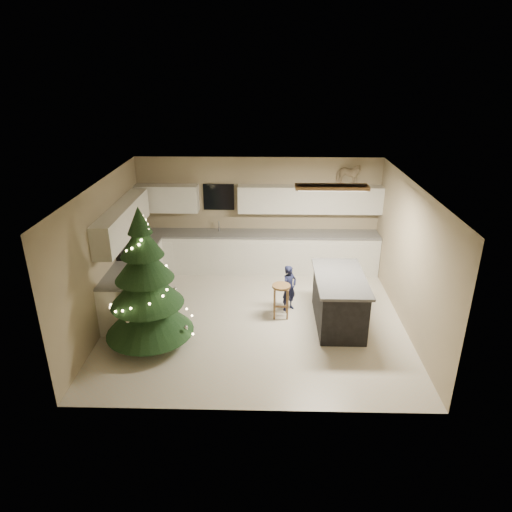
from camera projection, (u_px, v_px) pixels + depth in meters
name	position (u px, v px, depth m)	size (l,w,h in m)	color
ground_plane	(256.00, 319.00, 8.70)	(5.50, 5.50, 0.00)	beige
room_shell	(257.00, 232.00, 8.02)	(5.52, 5.02, 2.61)	gray
cabinetry	(216.00, 249.00, 9.95)	(5.50, 3.20, 2.00)	silver
island	(339.00, 300.00, 8.38)	(0.90, 1.70, 0.95)	black
bar_stool	(281.00, 293.00, 8.60)	(0.35, 0.35, 0.66)	olive
christmas_tree	(146.00, 290.00, 7.57)	(1.54, 1.49, 2.47)	#3F2816
toddler	(289.00, 288.00, 8.85)	(0.34, 0.22, 0.93)	black
rocking_horse	(348.00, 175.00, 9.91)	(0.63, 0.47, 0.51)	olive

